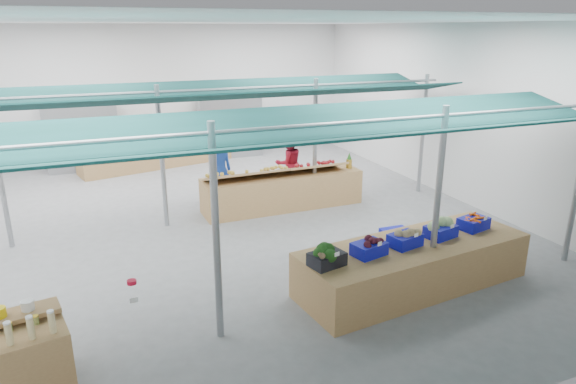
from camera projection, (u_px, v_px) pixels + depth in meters
name	position (u px, v px, depth m)	size (l,w,h in m)	color
floor	(218.00, 227.00, 11.02)	(13.00, 13.00, 0.00)	slate
hall	(197.00, 95.00, 11.48)	(13.00, 13.00, 13.00)	silver
pole_grid	(279.00, 160.00, 9.19)	(10.00, 4.60, 3.00)	gray
awnings	(279.00, 106.00, 8.89)	(9.50, 7.08, 0.30)	#0B2E2B
back_shelving_left	(82.00, 137.00, 15.12)	(2.00, 0.50, 2.00)	#B23F33
back_shelving_right	(230.00, 127.00, 16.72)	(2.00, 0.50, 2.00)	#B23F33
veg_counter	(413.00, 265.00, 8.39)	(3.92, 1.31, 0.76)	olive
fruit_counter	(283.00, 191.00, 12.08)	(3.79, 0.90, 0.81)	olive
far_counter	(158.00, 153.00, 15.70)	(4.63, 0.93, 0.83)	olive
crate_stack	(394.00, 245.00, 9.38)	(0.49, 0.35, 0.59)	#0F13A5
vendor_left	(221.00, 170.00, 12.52)	(0.55, 0.36, 1.51)	#173897
vendor_right	(289.00, 163.00, 13.16)	(0.74, 0.57, 1.51)	maroon
crate_broccoli	(327.00, 255.00, 7.45)	(0.57, 0.46, 0.35)	black
crate_beets	(369.00, 247.00, 7.81)	(0.57, 0.46, 0.29)	#0F13A5
crate_celeriac	(405.00, 237.00, 8.13)	(0.57, 0.46, 0.31)	#0F13A5
crate_cabbage	(441.00, 228.00, 8.47)	(0.57, 0.46, 0.35)	#0F13A5
crate_carrots	(473.00, 223.00, 8.83)	(0.57, 0.46, 0.29)	#0F13A5
sparrow	(322.00, 256.00, 7.23)	(0.12, 0.09, 0.11)	brown
pole_ribbon	(132.00, 284.00, 6.29)	(0.12, 0.12, 0.28)	red
apple_heap_yellow	(247.00, 173.00, 11.50)	(1.92, 0.76, 0.27)	#997247
apple_heap_red	(314.00, 165.00, 12.11)	(1.52, 0.75, 0.27)	#997247
pineapple	(349.00, 161.00, 12.46)	(0.14, 0.14, 0.39)	#8C6019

